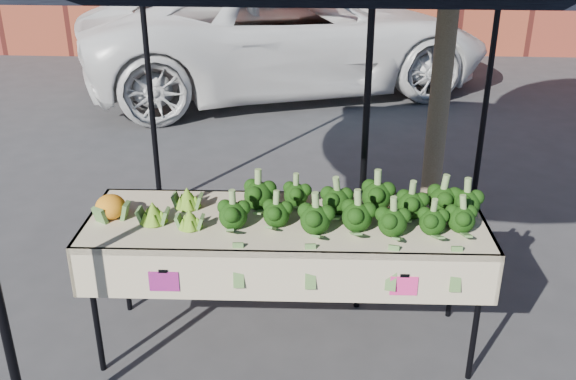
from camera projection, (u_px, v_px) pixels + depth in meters
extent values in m
plane|color=#303033|center=(272.00, 337.00, 4.30)|extent=(90.00, 90.00, 0.00)
cube|color=beige|center=(286.00, 282.00, 4.07)|extent=(2.42, 0.87, 0.90)
cube|color=#F22D8C|center=(163.00, 279.00, 3.64)|extent=(0.17, 0.01, 0.12)
cube|color=#EF2D84|center=(402.00, 288.00, 3.56)|extent=(0.17, 0.01, 0.12)
ellipsoid|color=black|center=(352.00, 202.00, 3.84)|extent=(1.57, 0.54, 0.23)
ellipsoid|color=#75A32C|center=(175.00, 204.00, 3.87)|extent=(0.41, 0.45, 0.18)
ellipsoid|color=orange|center=(110.00, 206.00, 3.87)|extent=(0.18, 0.18, 0.16)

